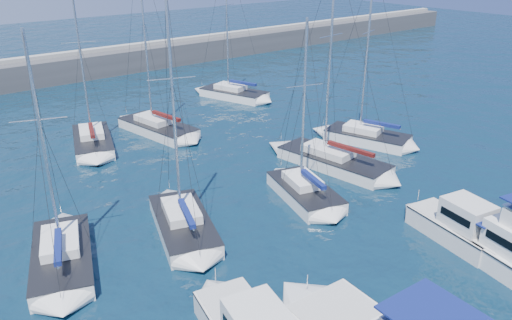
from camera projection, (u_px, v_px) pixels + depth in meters
ground at (385, 255)px, 28.16m from camera, size 220.00×220.00×0.00m
breakwater at (64, 71)px, 65.09m from camera, size 160.00×6.00×4.45m
motor_yacht_stbd_outer at (458, 227)px, 29.22m from camera, size 3.38×5.94×3.20m
sailboat_mid_a at (62, 257)px, 27.16m from camera, size 5.31×8.05×12.97m
sailboat_mid_b at (183, 224)px, 30.31m from camera, size 5.26×7.96×15.00m
sailboat_mid_c at (305, 192)px, 34.32m from camera, size 4.61×7.01×12.45m
sailboat_mid_d at (333, 161)px, 39.24m from camera, size 4.47×9.40×16.27m
sailboat_mid_e at (367, 137)px, 44.14m from camera, size 5.24×7.78×15.35m
sailboat_back_a at (93, 141)px, 43.21m from camera, size 5.27×8.17×14.17m
sailboat_back_b at (158, 127)px, 46.41m from camera, size 4.52×8.68×17.02m
sailboat_back_c at (234, 93)px, 57.07m from camera, size 5.41×8.29×16.43m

